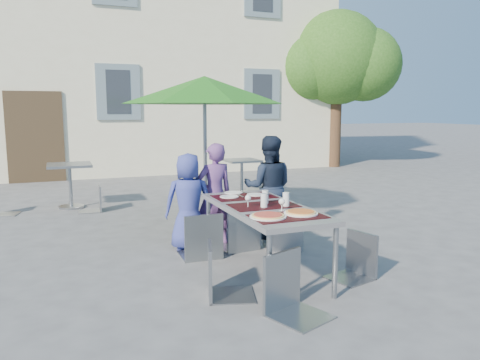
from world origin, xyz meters
name	(u,v)px	position (x,y,z in m)	size (l,w,h in m)	color
ground	(210,266)	(0.00, 0.00, 0.00)	(90.00, 90.00, 0.00)	#4C4D4F
building	(99,13)	(0.00, 11.50, 4.85)	(13.60, 8.20, 11.10)	beige
tree	(338,60)	(6.55, 7.54, 3.25)	(3.60, 3.00, 4.70)	#462F1E
dining_table	(264,211)	(0.45, -0.46, 0.70)	(0.80, 1.85, 0.76)	#45454A
pizza_near_left	(268,216)	(0.25, -0.98, 0.77)	(0.35, 0.35, 0.03)	white
pizza_near_right	(301,212)	(0.61, -0.97, 0.77)	(0.33, 0.33, 0.03)	white
glassware	(270,199)	(0.50, -0.53, 0.83)	(0.46, 0.47, 0.15)	silver
place_settings	(240,194)	(0.44, 0.20, 0.76)	(0.60, 0.45, 0.01)	white
child_0	(189,202)	(-0.05, 0.71, 0.61)	(0.60, 0.39, 1.23)	#333D8D
child_1	(215,194)	(0.32, 0.79, 0.67)	(0.49, 0.32, 1.34)	#613A77
child_2	(268,187)	(1.13, 0.86, 0.71)	(0.69, 0.39, 1.41)	#182135
chair_0	(201,207)	(-0.01, 0.30, 0.62)	(0.48, 0.48, 1.05)	gray
chair_1	(240,203)	(0.54, 0.44, 0.60)	(0.50, 0.50, 1.02)	gray
chair_2	(284,203)	(1.07, 0.27, 0.60)	(0.57, 0.57, 1.02)	gray
chair_3	(221,239)	(-0.18, -0.88, 0.57)	(0.54, 0.53, 0.97)	gray
chair_4	(357,229)	(1.31, -0.92, 0.53)	(0.49, 0.49, 0.90)	gray
chair_5	(292,247)	(0.26, -1.46, 0.60)	(0.58, 0.58, 1.02)	gray
patio_umbrella	(204,91)	(0.54, 1.89, 2.03)	(2.44, 2.44, 2.25)	#999CA0
cafe_table_0	(70,177)	(-1.35, 3.93, 0.57)	(0.75, 0.75, 0.80)	#999CA0
bg_chair_r_0	(94,183)	(-0.98, 3.50, 0.50)	(0.40, 0.40, 0.86)	gray
cafe_table_1	(242,171)	(2.03, 4.10, 0.49)	(0.68, 0.68, 0.73)	#999CA0
bg_chair_l_1	(191,171)	(1.04, 4.48, 0.50)	(0.42, 0.42, 0.86)	gray
bg_chair_r_1	(261,164)	(2.58, 4.36, 0.59)	(0.59, 0.59, 1.00)	gray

